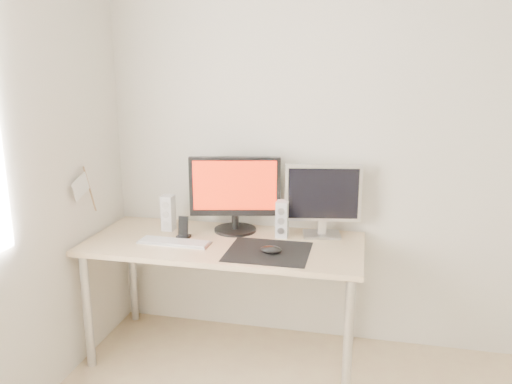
{
  "coord_description": "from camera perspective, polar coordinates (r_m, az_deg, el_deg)",
  "views": [
    {
      "loc": [
        -0.15,
        -1.26,
        1.7
      ],
      "look_at": [
        -0.76,
        1.48,
        1.01
      ],
      "focal_mm": 35.0,
      "sensor_mm": 36.0,
      "label": 1
    }
  ],
  "objects": [
    {
      "name": "wall_back",
      "position": [
        3.05,
        15.29,
        4.81
      ],
      "size": [
        3.5,
        0.0,
        3.5
      ],
      "primitive_type": "plane",
      "rotation": [
        1.57,
        0.0,
        0.0
      ],
      "color": "silver",
      "rests_on": "ground"
    },
    {
      "name": "mousepad",
      "position": [
        2.75,
        1.42,
        -6.83
      ],
      "size": [
        0.45,
        0.4,
        0.0
      ],
      "primitive_type": "cube",
      "color": "black",
      "rests_on": "desk"
    },
    {
      "name": "mouse",
      "position": [
        2.71,
        1.71,
        -6.62
      ],
      "size": [
        0.12,
        0.07,
        0.04
      ],
      "primitive_type": "ellipsoid",
      "color": "black",
      "rests_on": "mousepad"
    },
    {
      "name": "desk",
      "position": [
        2.95,
        -3.66,
        -7.08
      ],
      "size": [
        1.6,
        0.7,
        0.73
      ],
      "color": "#D1B587",
      "rests_on": "ground"
    },
    {
      "name": "main_monitor",
      "position": [
        3.02,
        -2.42,
        0.07
      ],
      "size": [
        0.55,
        0.31,
        0.47
      ],
      "color": "black",
      "rests_on": "desk"
    },
    {
      "name": "second_monitor",
      "position": [
        2.97,
        7.65,
        -0.57
      ],
      "size": [
        0.45,
        0.2,
        0.43
      ],
      "color": "#B2B1B4",
      "rests_on": "desk"
    },
    {
      "name": "speaker_left",
      "position": [
        3.13,
        -10.0,
        -2.37
      ],
      "size": [
        0.07,
        0.08,
        0.22
      ],
      "color": "silver",
      "rests_on": "desk"
    },
    {
      "name": "speaker_right",
      "position": [
        2.96,
        3.01,
        -3.12
      ],
      "size": [
        0.07,
        0.08,
        0.22
      ],
      "color": "white",
      "rests_on": "desk"
    },
    {
      "name": "keyboard",
      "position": [
        2.92,
        -9.33,
        -5.66
      ],
      "size": [
        0.42,
        0.14,
        0.02
      ],
      "color": "#AFAFB1",
      "rests_on": "desk"
    },
    {
      "name": "phone_dock",
      "position": [
        2.99,
        -8.29,
        -4.48
      ],
      "size": [
        0.07,
        0.06,
        0.13
      ],
      "color": "black",
      "rests_on": "desk"
    },
    {
      "name": "pennant",
      "position": [
        3.02,
        -19.09,
        0.54
      ],
      "size": [
        0.01,
        0.23,
        0.29
      ],
      "color": "#A57F54",
      "rests_on": "wall_left"
    }
  ]
}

